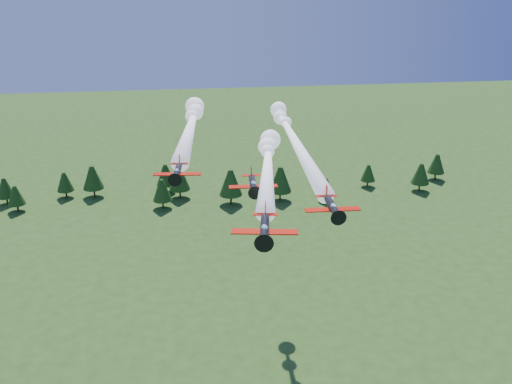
{
  "coord_description": "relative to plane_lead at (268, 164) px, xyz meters",
  "views": [
    {
      "loc": [
        -9.93,
        -70.41,
        73.18
      ],
      "look_at": [
        -0.47,
        0.0,
        45.16
      ],
      "focal_mm": 40.0,
      "sensor_mm": 36.0,
      "label": 1
    }
  ],
  "objects": [
    {
      "name": "plane_lead",
      "position": [
        0.0,
        0.0,
        0.0
      ],
      "size": [
        12.23,
        42.98,
        3.7
      ],
      "rotation": [
        0.0,
        0.0,
        -0.17
      ],
      "color": "black",
      "rests_on": "ground"
    },
    {
      "name": "plane_left",
      "position": [
        -11.71,
        11.36,
        3.89
      ],
      "size": [
        8.98,
        42.66,
        3.7
      ],
      "rotation": [
        0.0,
        0.0,
        -0.1
      ],
      "color": "black",
      "rests_on": "ground"
    },
    {
      "name": "plane_right",
      "position": [
        7.57,
        17.67,
        -0.87
      ],
      "size": [
        7.68,
        61.89,
        3.7
      ],
      "rotation": [
        0.0,
        0.0,
        -0.04
      ],
      "color": "black",
      "rests_on": "ground"
    },
    {
      "name": "plane_slot",
      "position": [
        -3.4,
        -8.09,
        -0.16
      ],
      "size": [
        7.16,
        7.78,
        2.52
      ],
      "rotation": [
        0.0,
        0.0,
        -0.05
      ],
      "color": "black",
      "rests_on": "ground"
    },
    {
      "name": "treeline",
      "position": [
        -7.08,
        95.13,
        -37.38
      ],
      "size": [
        173.33,
        21.15,
        11.93
      ],
      "color": "#382314",
      "rests_on": "ground"
    }
  ]
}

